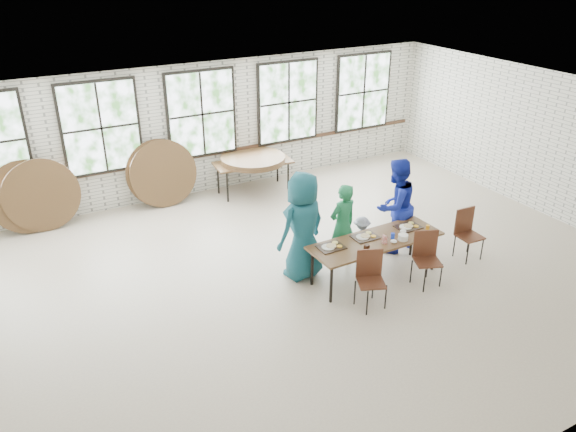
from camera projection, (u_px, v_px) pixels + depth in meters
name	position (u px, v px, depth m)	size (l,w,h in m)	color
room	(202.00, 116.00, 12.54)	(12.00, 12.00, 12.00)	beige
dining_table	(376.00, 242.00, 9.58)	(2.42, 0.85, 0.74)	brown
chair_near_left	(370.00, 274.00, 8.91)	(0.54, 0.54, 0.95)	#552C1C
chair_near_right	(426.00, 253.00, 9.50)	(0.54, 0.53, 0.95)	#552C1C
chair_spare	(467.00, 229.00, 10.31)	(0.44, 0.42, 0.95)	#552C1C
adult_teal	(303.00, 226.00, 9.52)	(0.94, 0.61, 1.93)	#185D5E
adult_green	(342.00, 225.00, 9.95)	(0.57, 0.37, 1.57)	#1F7445
toddler	(361.00, 238.00, 10.29)	(0.55, 0.31, 0.85)	#141D40
adult_blue	(395.00, 206.00, 10.39)	(0.89, 0.69, 1.83)	#1726A1
storage_table	(253.00, 164.00, 13.04)	(1.86, 0.91, 0.74)	brown
tabletop_clutter	(381.00, 238.00, 9.57)	(2.06, 0.63, 0.11)	black
round_tops_stacked	(253.00, 159.00, 12.99)	(1.50, 1.50, 0.13)	brown
round_tops_leaning	(101.00, 184.00, 11.79)	(4.28, 0.45, 1.49)	brown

